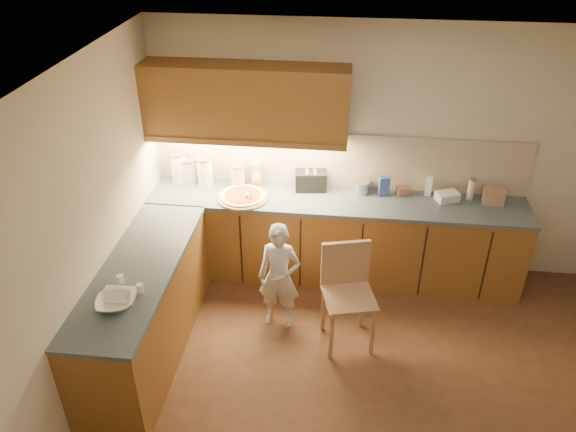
{
  "coord_description": "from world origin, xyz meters",
  "views": [
    {
      "loc": [
        -0.29,
        -3.16,
        3.68
      ],
      "look_at": [
        -0.8,
        1.2,
        1.0
      ],
      "focal_mm": 35.0,
      "sensor_mm": 36.0,
      "label": 1
    }
  ],
  "objects_px": {
    "pizza_on_board": "(243,197)",
    "wooden_chair": "(347,288)",
    "oil_jug": "(257,174)",
    "toaster": "(311,181)",
    "child": "(279,277)"
  },
  "relations": [
    {
      "from": "pizza_on_board",
      "to": "toaster",
      "type": "xyz_separation_m",
      "value": [
        0.65,
        0.27,
        0.08
      ]
    },
    {
      "from": "wooden_chair",
      "to": "oil_jug",
      "type": "xyz_separation_m",
      "value": [
        -0.98,
        1.13,
        0.49
      ]
    },
    {
      "from": "oil_jug",
      "to": "toaster",
      "type": "relative_size",
      "value": 0.88
    },
    {
      "from": "oil_jug",
      "to": "toaster",
      "type": "bearing_deg",
      "value": -2.07
    },
    {
      "from": "child",
      "to": "wooden_chair",
      "type": "height_order",
      "value": "child"
    },
    {
      "from": "pizza_on_board",
      "to": "wooden_chair",
      "type": "bearing_deg",
      "value": -37.99
    },
    {
      "from": "oil_jug",
      "to": "toaster",
      "type": "xyz_separation_m",
      "value": [
        0.56,
        -0.02,
        -0.03
      ]
    },
    {
      "from": "pizza_on_board",
      "to": "wooden_chair",
      "type": "distance_m",
      "value": 1.42
    },
    {
      "from": "wooden_chair",
      "to": "oil_jug",
      "type": "height_order",
      "value": "oil_jug"
    },
    {
      "from": "oil_jug",
      "to": "toaster",
      "type": "distance_m",
      "value": 0.56
    },
    {
      "from": "toaster",
      "to": "wooden_chair",
      "type": "bearing_deg",
      "value": -76.02
    },
    {
      "from": "pizza_on_board",
      "to": "oil_jug",
      "type": "distance_m",
      "value": 0.33
    },
    {
      "from": "pizza_on_board",
      "to": "wooden_chair",
      "type": "relative_size",
      "value": 0.53
    },
    {
      "from": "pizza_on_board",
      "to": "oil_jug",
      "type": "bearing_deg",
      "value": 72.04
    },
    {
      "from": "pizza_on_board",
      "to": "toaster",
      "type": "distance_m",
      "value": 0.71
    }
  ]
}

